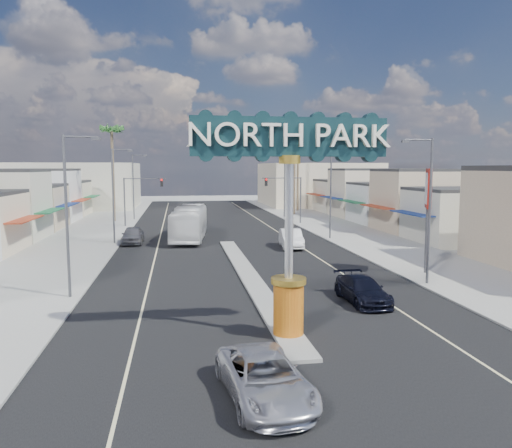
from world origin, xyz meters
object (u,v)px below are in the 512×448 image
object	(u,v)px
gateway_sign	(289,200)
streetlight_l_near	(69,208)
palm_right_far	(298,136)
suv_right	(362,290)
suv_left	(265,378)
traffic_signal_left	(140,192)
bank_pylon_sign	(428,194)
palm_right_mid	(295,145)
car_parked_left	(133,235)
streetlight_r_mid	(329,189)
city_bus	(189,223)
streetlight_r_near	(427,204)
traffic_signal_right	(287,191)
streetlight_l_mid	(115,191)
car_parked_right	(291,238)
palm_left_far	(112,135)
streetlight_l_far	(134,183)
streetlight_r_far	(283,183)

from	to	relation	value
gateway_sign	streetlight_l_near	bearing A→B (deg)	142.45
palm_right_far	suv_right	world-z (taller)	palm_right_far
streetlight_l_near	suv_left	size ratio (longest dim) A/B	1.76
gateway_sign	streetlight_l_near	distance (m)	13.19
traffic_signal_left	bank_pylon_sign	world-z (taller)	bank_pylon_sign
palm_right_mid	bank_pylon_sign	size ratio (longest dim) A/B	1.71
traffic_signal_left	streetlight_l_near	size ratio (longest dim) A/B	0.67
streetlight_l_near	palm_right_far	world-z (taller)	palm_right_far
car_parked_left	streetlight_r_mid	bearing A→B (deg)	0.43
suv_left	city_bus	size ratio (longest dim) A/B	0.42
car_parked_left	streetlight_l_near	bearing A→B (deg)	-93.42
gateway_sign	streetlight_r_near	world-z (taller)	gateway_sign
streetlight_r_near	streetlight_r_mid	world-z (taller)	same
streetlight_r_mid	city_bus	size ratio (longest dim) A/B	0.75
streetlight_l_near	streetlight_r_near	world-z (taller)	same
traffic_signal_left	bank_pylon_sign	size ratio (longest dim) A/B	0.85
streetlight_r_mid	traffic_signal_left	bearing A→B (deg)	144.50
streetlight_l_near	suv_right	world-z (taller)	streetlight_l_near
traffic_signal_right	palm_right_far	size ratio (longest dim) A/B	0.43
city_bus	bank_pylon_sign	world-z (taller)	bank_pylon_sign
streetlight_r_mid	suv_right	world-z (taller)	streetlight_r_mid
streetlight_l_mid	suv_left	distance (m)	34.87
gateway_sign	bank_pylon_sign	size ratio (longest dim) A/B	1.29
gateway_sign	palm_right_far	xyz separation A→B (m)	(15.00, 60.02, 6.46)
streetlight_l_mid	city_bus	xyz separation A→B (m)	(6.96, 2.19, -3.39)
gateway_sign	car_parked_right	size ratio (longest dim) A/B	1.79
streetlight_r_mid	palm_left_far	bearing A→B (deg)	139.52
streetlight_l_far	palm_right_mid	size ratio (longest dim) A/B	0.74
palm_right_mid	palm_right_far	distance (m)	6.57
streetlight_l_near	palm_left_far	xyz separation A→B (m)	(-2.57, 40.00, 6.43)
traffic_signal_left	bank_pylon_sign	distance (m)	37.63
streetlight_l_mid	streetlight_r_far	distance (m)	30.32
traffic_signal_right	suv_left	xyz separation A→B (m)	(-11.18, -47.54, -3.56)
palm_right_mid	bank_pylon_sign	distance (m)	43.38
traffic_signal_left	palm_right_far	bearing A→B (deg)	36.67
streetlight_r_mid	palm_right_far	world-z (taller)	palm_right_far
suv_left	suv_right	bearing A→B (deg)	49.00
streetlight_r_near	car_parked_right	world-z (taller)	streetlight_r_near
streetlight_r_near	palm_left_far	size ratio (longest dim) A/B	0.69
streetlight_l_near	car_parked_right	xyz separation A→B (m)	(15.93, 15.43, -4.22)
suv_left	suv_right	size ratio (longest dim) A/B	1.07
streetlight_r_far	suv_right	bearing A→B (deg)	-96.65
streetlight_l_mid	car_parked_right	world-z (taller)	streetlight_l_mid
streetlight_r_near	streetlight_r_far	bearing A→B (deg)	90.00
streetlight_r_far	palm_left_far	bearing A→B (deg)	-175.12
streetlight_r_near	bank_pylon_sign	xyz separation A→B (m)	(1.59, 2.94, 0.40)
streetlight_l_near	palm_left_far	world-z (taller)	palm_left_far
car_parked_left	palm_right_mid	bearing A→B (deg)	50.60
traffic_signal_right	suv_left	distance (m)	48.97
gateway_sign	palm_right_mid	distance (m)	55.76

